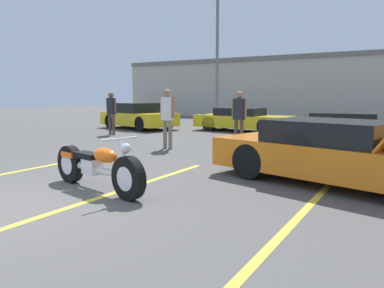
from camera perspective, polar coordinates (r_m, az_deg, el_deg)
The scene contains 14 objects.
ground_plane at distance 6.33m, azimuth -26.51°, elevation -8.66°, with size 80.00×80.00×0.00m, color #514F4C.
parking_stripe_foreground at distance 8.90m, azimuth -27.02°, elevation -4.16°, with size 0.12×6.00×0.01m, color yellow.
parking_stripe_middle at distance 6.56m, azimuth -12.30°, elevation -7.44°, with size 0.12×6.00×0.01m, color yellow.
parking_stripe_back at distance 5.07m, azimuth 14.72°, elevation -11.97°, with size 0.12×6.00×0.01m, color yellow.
far_building at distance 28.11m, azimuth 20.23°, elevation 8.37°, with size 32.00×4.20×4.40m.
light_pole at distance 23.18m, azimuth 4.03°, elevation 14.57°, with size 1.21×0.28×8.32m.
motorcycle at distance 6.79m, azimuth -14.32°, elevation -3.36°, with size 2.50×0.87×0.99m.
show_car_hood_open at distance 7.45m, azimuth 21.52°, elevation -1.30°, with size 5.01×2.88×2.15m.
parked_car_left_row at distance 18.90m, azimuth -8.20°, elevation 4.18°, with size 4.35×2.78×1.28m.
parked_car_mid_right_row at distance 14.02m, azimuth 22.69°, elevation 2.26°, with size 4.71×2.18×1.07m.
parked_car_mid_left_row at distance 17.53m, azimuth 7.74°, elevation 3.70°, with size 4.54×1.96×1.08m.
spectator_near_motorcycle at distance 11.67m, azimuth -3.77°, elevation 4.72°, with size 0.52×0.24×1.85m.
spectator_by_show_car at distance 12.34m, azimuth 7.19°, elevation 4.66°, with size 0.52×0.24×1.80m.
spectator_far_lot at distance 16.19m, azimuth -12.20°, elevation 5.18°, with size 0.52×0.24×1.79m.
Camera 1 is at (5.16, -3.25, 1.67)m, focal length 35.00 mm.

